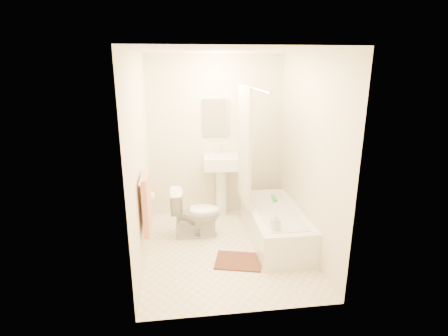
{
  "coord_description": "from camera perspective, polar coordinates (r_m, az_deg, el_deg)",
  "views": [
    {
      "loc": [
        -0.54,
        -3.92,
        2.27
      ],
      "look_at": [
        0.0,
        0.25,
        1.0
      ],
      "focal_mm": 28.0,
      "sensor_mm": 36.0,
      "label": 1
    }
  ],
  "objects": [
    {
      "name": "sink",
      "position": [
        5.32,
        -0.4,
        -2.45
      ],
      "size": [
        0.56,
        0.46,
        1.03
      ],
      "primitive_type": null,
      "rotation": [
        0.0,
        0.0,
        -0.08
      ],
      "color": "white",
      "rests_on": "floor"
    },
    {
      "name": "scrub_brush",
      "position": [
        4.97,
        8.19,
        -4.96
      ],
      "size": [
        0.08,
        0.21,
        0.04
      ],
      "primitive_type": "cube",
      "rotation": [
        0.0,
        0.0,
        -0.12
      ],
      "color": "green",
      "rests_on": "bathtub"
    },
    {
      "name": "wall_left",
      "position": [
        4.09,
        -13.56,
        1.16
      ],
      "size": [
        0.02,
        2.4,
        2.4
      ],
      "primitive_type": "cube",
      "color": "beige",
      "rests_on": "ground"
    },
    {
      "name": "bathtub",
      "position": [
        4.75,
        8.27,
        -9.09
      ],
      "size": [
        0.66,
        1.51,
        0.42
      ],
      "primitive_type": null,
      "color": "white",
      "rests_on": "floor"
    },
    {
      "name": "bath_mat",
      "position": [
        4.3,
        2.38,
        -14.92
      ],
      "size": [
        0.63,
        0.53,
        0.02
      ],
      "primitive_type": "cube",
      "rotation": [
        0.0,
        0.0,
        -0.25
      ],
      "color": "#4C261B",
      "rests_on": "floor"
    },
    {
      "name": "soap_bottle",
      "position": [
        4.09,
        8.43,
        -8.71
      ],
      "size": [
        0.11,
        0.11,
        0.2
      ],
      "primitive_type": "imported",
      "rotation": [
        0.0,
        0.0,
        0.23
      ],
      "color": "silver",
      "rests_on": "bathtub"
    },
    {
      "name": "curtain_rod",
      "position": [
        4.12,
        4.53,
        12.98
      ],
      "size": [
        0.03,
        1.7,
        0.03
      ],
      "primitive_type": "cylinder",
      "rotation": [
        1.57,
        0.0,
        0.0
      ],
      "color": "silver",
      "rests_on": "wall_back"
    },
    {
      "name": "shower_curtain",
      "position": [
        4.62,
        3.29,
        3.64
      ],
      "size": [
        0.04,
        0.8,
        1.55
      ],
      "primitive_type": "cube",
      "color": "silver",
      "rests_on": "curtain_rod"
    },
    {
      "name": "mirror",
      "position": [
        5.19,
        -1.34,
        8.25
      ],
      "size": [
        0.4,
        0.03,
        0.55
      ],
      "primitive_type": "cube",
      "color": "white",
      "rests_on": "wall_back"
    },
    {
      "name": "ceiling",
      "position": [
        3.96,
        0.49,
        18.67
      ],
      "size": [
        2.4,
        2.4,
        0.0
      ],
      "primitive_type": "plane",
      "color": "white",
      "rests_on": "ground"
    },
    {
      "name": "towel",
      "position": [
        3.98,
        -12.49,
        -5.6
      ],
      "size": [
        0.06,
        0.45,
        0.66
      ],
      "primitive_type": "cube",
      "color": "#CC7266",
      "rests_on": "towel_bar"
    },
    {
      "name": "wall_right",
      "position": [
        4.35,
        13.62,
        2.07
      ],
      "size": [
        0.02,
        2.4,
        2.4
      ],
      "primitive_type": "cube",
      "color": "beige",
      "rests_on": "ground"
    },
    {
      "name": "towel_bar",
      "position": [
        3.88,
        -13.23,
        -1.23
      ],
      "size": [
        0.02,
        0.6,
        0.02
      ],
      "primitive_type": "cylinder",
      "rotation": [
        1.57,
        0.0,
        0.0
      ],
      "color": "silver",
      "rests_on": "wall_left"
    },
    {
      "name": "toilet",
      "position": [
        4.75,
        -4.65,
        -7.33
      ],
      "size": [
        0.68,
        0.38,
        0.66
      ],
      "primitive_type": "imported",
      "rotation": [
        0.0,
        0.0,
        1.57
      ],
      "color": "white",
      "rests_on": "floor"
    },
    {
      "name": "floor",
      "position": [
        4.57,
        0.42,
        -13.02
      ],
      "size": [
        2.4,
        2.4,
        0.0
      ],
      "primitive_type": "plane",
      "color": "beige",
      "rests_on": "ground"
    },
    {
      "name": "toilet_paper",
      "position": [
        4.36,
        -12.04,
        -4.73
      ],
      "size": [
        0.11,
        0.12,
        0.12
      ],
      "primitive_type": "cylinder",
      "rotation": [
        0.0,
        1.57,
        0.0
      ],
      "color": "white",
      "rests_on": "wall_left"
    },
    {
      "name": "wall_back",
      "position": [
        5.26,
        -1.34,
        5.05
      ],
      "size": [
        2.0,
        0.02,
        2.4
      ],
      "primitive_type": "cube",
      "color": "beige",
      "rests_on": "ground"
    }
  ]
}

